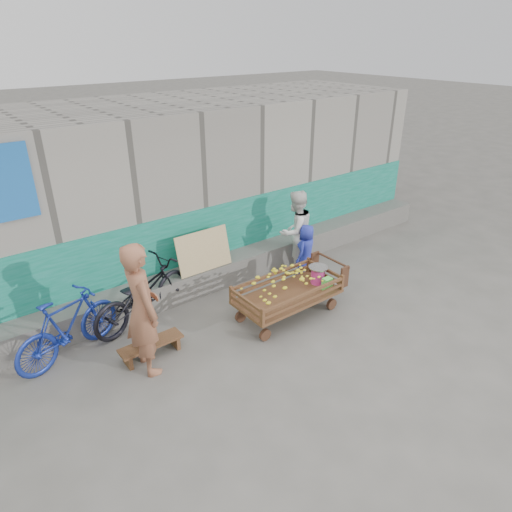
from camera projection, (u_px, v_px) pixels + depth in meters
ground at (272, 363)px, 6.35m from camera, size 80.00×80.00×0.00m
building_wall at (137, 190)px, 8.59m from camera, size 12.00×3.50×3.00m
banana_cart at (287, 287)px, 7.17m from camera, size 1.85×0.85×0.79m
bench at (151, 346)px, 6.42m from camera, size 0.91×0.27×0.23m
vendor_man at (142, 309)px, 5.87m from camera, size 0.50×0.72×1.87m
woman at (295, 231)px, 8.56m from camera, size 0.81×0.65×1.57m
child at (306, 250)px, 8.46m from camera, size 0.57×0.46×1.00m
bicycle_dark at (142, 294)px, 7.08m from camera, size 1.95×1.14×0.97m
bicycle_blue at (68, 327)px, 6.28m from camera, size 1.69×0.96×0.98m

